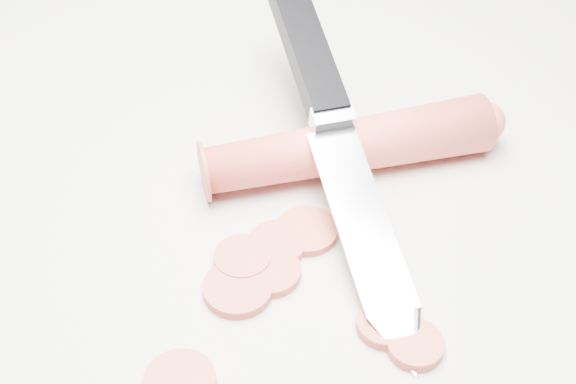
% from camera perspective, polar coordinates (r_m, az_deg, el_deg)
% --- Properties ---
extents(ground, '(2.40, 2.40, 0.00)m').
position_cam_1_polar(ground, '(0.47, 2.20, -1.91)').
color(ground, beige).
rests_on(ground, ground).
extents(carrot, '(0.16, 0.13, 0.03)m').
position_cam_1_polar(carrot, '(0.49, 4.32, 3.27)').
color(carrot, '#E74438').
rests_on(carrot, ground).
extents(carrot_slice_0, '(0.03, 0.03, 0.01)m').
position_cam_1_polar(carrot_slice_0, '(0.44, -1.27, -5.69)').
color(carrot_slice_0, '#C54933').
rests_on(carrot_slice_0, ground).
extents(carrot_slice_1, '(0.03, 0.03, 0.01)m').
position_cam_1_polar(carrot_slice_1, '(0.45, -0.81, -3.75)').
color(carrot_slice_1, '#C54933').
rests_on(carrot_slice_1, ground).
extents(carrot_slice_2, '(0.04, 0.04, 0.01)m').
position_cam_1_polar(carrot_slice_2, '(0.46, 1.33, -2.79)').
color(carrot_slice_2, '#C54933').
rests_on(carrot_slice_2, ground).
extents(carrot_slice_3, '(0.03, 0.03, 0.01)m').
position_cam_1_polar(carrot_slice_3, '(0.41, 9.04, -10.71)').
color(carrot_slice_3, '#C54933').
rests_on(carrot_slice_3, ground).
extents(carrot_slice_4, '(0.03, 0.03, 0.01)m').
position_cam_1_polar(carrot_slice_4, '(0.42, 6.92, -9.28)').
color(carrot_slice_4, '#C54933').
rests_on(carrot_slice_4, ground).
extents(carrot_slice_5, '(0.04, 0.04, 0.01)m').
position_cam_1_polar(carrot_slice_5, '(0.43, -3.58, -6.87)').
color(carrot_slice_5, '#C54933').
rests_on(carrot_slice_5, ground).
extents(carrot_slice_6, '(0.04, 0.04, 0.01)m').
position_cam_1_polar(carrot_slice_6, '(0.40, -7.71, -13.26)').
color(carrot_slice_6, '#C54933').
rests_on(carrot_slice_6, ground).
extents(carrot_slice_7, '(0.03, 0.03, 0.01)m').
position_cam_1_polar(carrot_slice_7, '(0.44, -3.26, -4.76)').
color(carrot_slice_7, '#C54933').
rests_on(carrot_slice_7, ground).
extents(kitchen_knife, '(0.19, 0.25, 0.08)m').
position_cam_1_polar(kitchen_knife, '(0.46, 3.76, 3.85)').
color(kitchen_knife, silver).
rests_on(kitchen_knife, ground).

